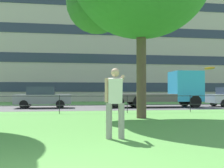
% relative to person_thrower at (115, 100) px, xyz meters
% --- Properties ---
extents(street_strip, '(80.00, 6.75, 0.01)m').
position_rel_person_thrower_xyz_m(street_strip, '(-1.59, 13.89, -0.98)').
color(street_strip, '#565454').
rests_on(street_strip, ground).
extents(park_fence, '(37.84, 0.04, 1.00)m').
position_rel_person_thrower_xyz_m(park_fence, '(-1.59, 8.62, -0.32)').
color(park_fence, black).
rests_on(park_fence, ground).
extents(person_thrower, '(0.57, 0.77, 1.82)m').
position_rel_person_thrower_xyz_m(person_thrower, '(0.00, 0.00, 0.00)').
color(person_thrower, gray).
rests_on(person_thrower, ground).
extents(frisbee, '(0.34, 0.35, 0.06)m').
position_rel_person_thrower_xyz_m(frisbee, '(2.55, -0.15, 0.86)').
color(frisbee, orange).
extents(car_grey_center, '(4.04, 1.89, 1.54)m').
position_rel_person_thrower_xyz_m(car_grey_center, '(-2.89, 14.13, -0.21)').
color(car_grey_center, slate).
rests_on(car_grey_center, ground).
extents(flatbed_truck_right, '(7.38, 2.68, 2.75)m').
position_rel_person_thrower_xyz_m(flatbed_truck_right, '(6.44, 13.79, 0.23)').
color(flatbed_truck_right, '#2D99D1').
rests_on(flatbed_truck_right, ground).
extents(apartment_building_background, '(35.56, 11.02, 13.99)m').
position_rel_person_thrower_xyz_m(apartment_building_background, '(4.67, 32.12, 6.01)').
color(apartment_building_background, '#ADA393').
rests_on(apartment_building_background, ground).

